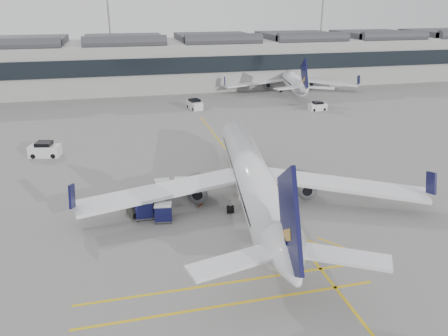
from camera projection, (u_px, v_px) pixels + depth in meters
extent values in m
plane|color=gray|center=(178.00, 225.00, 41.71)|extent=(220.00, 220.00, 0.00)
cube|color=#9E9E99|center=(134.00, 65.00, 104.99)|extent=(200.00, 20.00, 11.00)
cube|color=black|center=(136.00, 67.00, 95.38)|extent=(200.00, 0.50, 3.60)
cube|color=#38383D|center=(132.00, 39.00, 102.76)|extent=(200.00, 18.00, 1.40)
cylinder|color=slate|center=(110.00, 32.00, 114.04)|extent=(0.44, 0.44, 25.00)
cylinder|color=slate|center=(321.00, 28.00, 127.47)|extent=(0.44, 0.44, 25.00)
cube|color=gold|center=(248.00, 177.00, 53.00)|extent=(0.25, 60.00, 0.01)
cylinder|color=white|center=(251.00, 174.00, 45.52)|extent=(8.14, 29.80, 3.71)
cone|color=white|center=(234.00, 130.00, 61.10)|extent=(4.26, 4.46, 3.71)
cone|color=white|center=(289.00, 263.00, 29.42)|extent=(4.38, 5.24, 3.71)
cube|color=white|center=(161.00, 191.00, 43.67)|extent=(17.12, 6.21, 0.35)
cube|color=white|center=(343.00, 185.00, 45.25)|extent=(16.57, 10.71, 0.35)
cylinder|color=slate|center=(197.00, 188.00, 46.06)|extent=(2.58, 3.82, 2.07)
cylinder|color=slate|center=(303.00, 184.00, 47.02)|extent=(2.58, 3.82, 2.07)
cube|color=black|center=(290.00, 223.00, 28.98)|extent=(1.43, 7.46, 8.26)
cylinder|color=black|center=(238.00, 162.00, 57.06)|extent=(0.37, 0.67, 0.63)
cylinder|color=black|center=(230.00, 209.00, 43.99)|extent=(0.80, 0.88, 0.79)
cylinder|color=black|center=(278.00, 207.00, 44.40)|extent=(0.80, 0.88, 0.79)
cylinder|color=white|center=(289.00, 78.00, 103.87)|extent=(8.02, 26.80, 3.34)
cone|color=white|center=(278.00, 69.00, 117.92)|extent=(3.92, 4.09, 3.34)
cone|color=white|center=(304.00, 89.00, 89.35)|extent=(4.04, 4.79, 3.34)
cube|color=white|center=(254.00, 83.00, 102.42)|extent=(15.38, 5.20, 0.31)
cube|color=white|center=(325.00, 82.00, 103.41)|extent=(14.80, 9.96, 0.31)
cylinder|color=slate|center=(267.00, 84.00, 104.49)|extent=(2.40, 3.48, 1.86)
cylinder|color=slate|center=(309.00, 84.00, 105.09)|extent=(2.40, 3.48, 1.86)
cube|color=black|center=(304.00, 76.00, 88.95)|extent=(1.46, 6.69, 7.43)
cylinder|color=black|center=(281.00, 81.00, 114.28)|extent=(0.35, 0.60, 0.57)
cylinder|color=black|center=(281.00, 90.00, 102.54)|extent=(0.74, 0.81, 0.71)
cylinder|color=black|center=(300.00, 90.00, 102.80)|extent=(0.74, 0.81, 0.71)
cube|color=beige|center=(256.00, 192.00, 47.90)|extent=(4.35, 2.13, 0.77)
cube|color=black|center=(267.00, 184.00, 47.71)|extent=(3.85, 1.64, 1.63)
cube|color=beige|center=(246.00, 186.00, 47.48)|extent=(1.15, 1.54, 0.99)
cylinder|color=black|center=(244.00, 197.00, 47.06)|extent=(0.50, 0.25, 0.48)
cylinder|color=black|center=(241.00, 191.00, 48.49)|extent=(0.50, 0.25, 0.48)
cylinder|color=black|center=(272.00, 196.00, 47.41)|extent=(0.50, 0.25, 0.48)
cylinder|color=black|center=(269.00, 190.00, 48.84)|extent=(0.50, 0.25, 0.48)
cube|color=gray|center=(163.00, 194.00, 47.92)|extent=(1.76, 1.46, 0.12)
cube|color=#151753|center=(163.00, 187.00, 47.63)|extent=(1.61, 1.41, 1.47)
cube|color=silver|center=(162.00, 181.00, 47.35)|extent=(1.66, 1.46, 0.10)
cylinder|color=black|center=(157.00, 198.00, 47.27)|extent=(0.23, 0.11, 0.22)
cylinder|color=black|center=(156.00, 193.00, 48.27)|extent=(0.23, 0.11, 0.22)
cylinder|color=black|center=(170.00, 196.00, 47.62)|extent=(0.23, 0.11, 0.22)
cylinder|color=black|center=(169.00, 192.00, 48.62)|extent=(0.23, 0.11, 0.22)
cube|color=gray|center=(144.00, 216.00, 43.03)|extent=(1.83, 1.51, 0.13)
cube|color=#151753|center=(144.00, 208.00, 42.72)|extent=(1.67, 1.46, 1.56)
cube|color=silver|center=(143.00, 201.00, 42.43)|extent=(1.73, 1.51, 0.11)
cylinder|color=black|center=(137.00, 220.00, 42.36)|extent=(0.24, 0.11, 0.24)
cylinder|color=black|center=(136.00, 215.00, 43.43)|extent=(0.24, 0.11, 0.24)
cylinder|color=black|center=(153.00, 219.00, 42.69)|extent=(0.24, 0.11, 0.24)
cylinder|color=black|center=(152.00, 213.00, 43.76)|extent=(0.24, 0.11, 0.24)
cube|color=gray|center=(181.00, 190.00, 48.89)|extent=(1.79, 1.60, 0.11)
cube|color=#151753|center=(181.00, 185.00, 48.63)|extent=(1.65, 1.52, 1.31)
cube|color=silver|center=(181.00, 179.00, 48.39)|extent=(1.71, 1.58, 0.09)
cylinder|color=black|center=(175.00, 193.00, 48.46)|extent=(0.21, 0.14, 0.20)
cylinder|color=black|center=(176.00, 189.00, 49.38)|extent=(0.21, 0.14, 0.20)
cylinder|color=black|center=(186.00, 193.00, 48.45)|extent=(0.21, 0.14, 0.20)
cylinder|color=black|center=(187.00, 189.00, 49.37)|extent=(0.21, 0.14, 0.20)
cube|color=gray|center=(164.00, 219.00, 42.42)|extent=(1.93, 1.68, 0.12)
cube|color=#151753|center=(163.00, 212.00, 42.12)|extent=(1.77, 1.60, 1.48)
cube|color=silver|center=(163.00, 204.00, 41.85)|extent=(1.83, 1.66, 0.10)
cylinder|color=black|center=(156.00, 223.00, 41.86)|extent=(0.24, 0.14, 0.22)
cylinder|color=black|center=(157.00, 218.00, 42.91)|extent=(0.24, 0.14, 0.22)
cylinder|color=black|center=(171.00, 222.00, 41.98)|extent=(0.24, 0.14, 0.22)
cylinder|color=black|center=(171.00, 217.00, 43.02)|extent=(0.24, 0.14, 0.22)
imported|color=#FC620D|center=(229.00, 175.00, 51.14)|extent=(0.81, 0.76, 1.87)
imported|color=#DD470B|center=(199.00, 198.00, 45.36)|extent=(1.11, 1.11, 1.81)
cube|color=#494C41|center=(142.00, 207.00, 43.90)|extent=(3.14, 2.49, 1.10)
cube|color=#494C41|center=(141.00, 201.00, 43.67)|extent=(1.69, 1.69, 0.55)
cylinder|color=black|center=(136.00, 215.00, 42.94)|extent=(0.67, 0.47, 0.61)
cylinder|color=black|center=(130.00, 210.00, 44.04)|extent=(0.67, 0.47, 0.61)
cylinder|color=black|center=(154.00, 210.00, 43.98)|extent=(0.67, 0.47, 0.61)
cylinder|color=black|center=(148.00, 205.00, 45.08)|extent=(0.67, 0.47, 0.61)
cone|color=#F24C0A|center=(252.00, 150.00, 62.03)|extent=(0.32, 0.32, 0.44)
cone|color=#F24C0A|center=(280.00, 187.00, 49.64)|extent=(0.34, 0.34, 0.47)
cube|color=silver|center=(45.00, 151.00, 59.87)|extent=(4.37, 2.82, 1.57)
cube|color=black|center=(44.00, 144.00, 59.53)|extent=(2.37, 2.29, 0.67)
cylinder|color=black|center=(33.00, 156.00, 59.15)|extent=(0.71, 0.38, 0.67)
cylinder|color=black|center=(38.00, 152.00, 60.83)|extent=(0.71, 0.38, 0.67)
cylinder|color=black|center=(53.00, 156.00, 59.23)|extent=(0.71, 0.38, 0.67)
cylinder|color=black|center=(57.00, 152.00, 60.90)|extent=(0.71, 0.38, 0.67)
cube|color=silver|center=(195.00, 105.00, 86.08)|extent=(2.84, 4.27, 1.52)
cube|color=black|center=(195.00, 101.00, 85.75)|extent=(2.26, 2.34, 0.65)
cylinder|color=black|center=(201.00, 108.00, 85.54)|extent=(0.39, 0.69, 0.65)
cylinder|color=black|center=(193.00, 109.00, 84.78)|extent=(0.39, 0.69, 0.65)
cylinder|color=black|center=(196.00, 106.00, 87.69)|extent=(0.39, 0.69, 0.65)
cylinder|color=black|center=(188.00, 107.00, 86.94)|extent=(0.39, 0.69, 0.65)
cube|color=silver|center=(318.00, 107.00, 85.12)|extent=(3.47, 1.88, 1.32)
cube|color=black|center=(318.00, 103.00, 84.84)|extent=(1.78, 1.69, 0.56)
cylinder|color=black|center=(314.00, 110.00, 84.28)|extent=(0.57, 0.24, 0.56)
cylinder|color=black|center=(310.00, 108.00, 85.62)|extent=(0.57, 0.24, 0.56)
cylinder|color=black|center=(325.00, 109.00, 84.90)|extent=(0.57, 0.24, 0.56)
cylinder|color=black|center=(321.00, 108.00, 86.24)|extent=(0.57, 0.24, 0.56)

